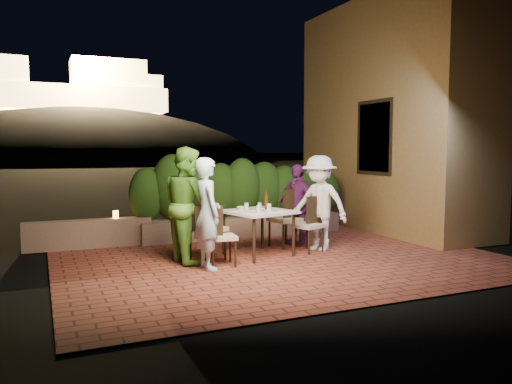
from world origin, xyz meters
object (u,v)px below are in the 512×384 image
diner_green (188,205)px  diner_blue (207,213)px  chair_left_front (222,236)px  chair_right_front (308,224)px  dining_table (258,233)px  diner_purple (297,204)px  parapet_lamp (116,215)px  bowl (242,208)px  chair_right_back (285,218)px  diner_white (319,203)px  chair_left_back (208,227)px  beer_bottle (266,200)px

diner_green → diner_blue: bearing=-175.0°
chair_left_front → chair_right_front: (1.71, 0.38, 0.02)m
dining_table → diner_purple: 1.25m
dining_table → parapet_lamp: bearing=138.2°
dining_table → bowl: (-0.17, 0.31, 0.40)m
chair_right_back → parapet_lamp: size_ratio=7.41×
dining_table → bowl: size_ratio=5.84×
diner_green → diner_white: (2.35, -0.04, -0.07)m
chair_left_back → diner_white: diner_white is taller
chair_right_front → diner_white: 0.43m
chair_left_back → diner_blue: diner_blue is taller
diner_white → diner_blue: bearing=-106.3°
chair_right_front → diner_white: diner_white is taller
beer_bottle → diner_white: (0.97, -0.11, -0.07)m
bowl → chair_right_front: size_ratio=0.18×
chair_left_back → diner_purple: bearing=-6.1°
chair_right_back → diner_white: (0.42, -0.50, 0.31)m
diner_blue → parapet_lamp: (-0.98, 2.38, -0.25)m
chair_right_back → diner_blue: bearing=16.7°
chair_left_front → parapet_lamp: (-1.24, 2.26, 0.11)m
diner_blue → chair_left_back: bearing=-19.9°
dining_table → diner_green: (-1.20, 0.02, 0.53)m
bowl → diner_blue: (-0.90, -0.86, 0.05)m
chair_left_back → diner_white: 2.04m
diner_white → diner_purple: diner_white is taller
diner_blue → diner_white: size_ratio=0.99×
chair_right_front → diner_blue: bearing=-5.3°
chair_right_back → diner_white: bearing=116.4°
chair_right_back → chair_left_back: bearing=2.4°
chair_right_back → chair_left_front: bearing=17.6°
chair_left_back → chair_right_back: 1.67m
dining_table → diner_blue: (-1.06, -0.55, 0.45)m
bowl → diner_purple: 1.24m
chair_left_back → diner_green: (-0.33, -0.01, 0.38)m
chair_left_back → parapet_lamp: size_ratio=7.47×
diner_purple → parapet_lamp: diner_purple is taller
beer_bottle → bowl: (-0.35, 0.21, -0.13)m
dining_table → diner_purple: bearing=29.4°
dining_table → beer_bottle: bearing=26.8°
parapet_lamp → diner_white: bearing=-30.0°
beer_bottle → chair_left_back: (-1.05, -0.06, -0.38)m
diner_green → diner_white: 2.35m
beer_bottle → diner_purple: (0.85, 0.49, -0.16)m
diner_green → diner_white: bearing=-99.2°
dining_table → chair_left_front: chair_left_front is taller
bowl → chair_right_front: bearing=-18.6°
chair_left_front → diner_purple: 2.13m
diner_green → parapet_lamp: diner_green is taller
chair_right_front → dining_table: bearing=-23.0°
bowl → diner_white: 1.36m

